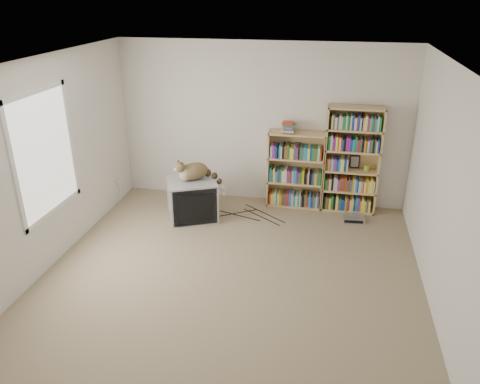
% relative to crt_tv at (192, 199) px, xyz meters
% --- Properties ---
extents(floor, '(4.50, 5.00, 0.01)m').
position_rel_crt_tv_xyz_m(floor, '(0.90, -1.61, -0.30)').
color(floor, gray).
rests_on(floor, ground).
extents(wall_back, '(4.50, 0.02, 2.50)m').
position_rel_crt_tv_xyz_m(wall_back, '(0.90, 0.89, 0.95)').
color(wall_back, silver).
rests_on(wall_back, floor).
extents(wall_front, '(4.50, 0.02, 2.50)m').
position_rel_crt_tv_xyz_m(wall_front, '(0.90, -4.11, 0.95)').
color(wall_front, silver).
rests_on(wall_front, floor).
extents(wall_left, '(0.02, 5.00, 2.50)m').
position_rel_crt_tv_xyz_m(wall_left, '(-1.35, -1.61, 0.95)').
color(wall_left, silver).
rests_on(wall_left, floor).
extents(wall_right, '(0.02, 5.00, 2.50)m').
position_rel_crt_tv_xyz_m(wall_right, '(3.15, -1.61, 0.95)').
color(wall_right, silver).
rests_on(wall_right, floor).
extents(ceiling, '(4.50, 5.00, 0.02)m').
position_rel_crt_tv_xyz_m(ceiling, '(0.90, -1.61, 2.20)').
color(ceiling, white).
rests_on(ceiling, wall_back).
extents(window, '(0.02, 1.22, 1.52)m').
position_rel_crt_tv_xyz_m(window, '(-1.34, -1.41, 1.10)').
color(window, white).
rests_on(window, wall_left).
extents(crt_tv, '(0.89, 0.86, 0.60)m').
position_rel_crt_tv_xyz_m(crt_tv, '(0.00, 0.00, 0.00)').
color(crt_tv, '#A2A1A4').
rests_on(crt_tv, floor).
extents(cat, '(0.76, 0.53, 0.54)m').
position_rel_crt_tv_xyz_m(cat, '(0.08, 0.06, 0.39)').
color(cat, '#3D2D19').
rests_on(cat, crt_tv).
extents(bookcase_tall, '(0.81, 0.30, 1.63)m').
position_rel_crt_tv_xyz_m(bookcase_tall, '(2.29, 0.75, 0.48)').
color(bookcase_tall, tan).
rests_on(bookcase_tall, floor).
extents(bookcase_short, '(0.87, 0.30, 1.20)m').
position_rel_crt_tv_xyz_m(bookcase_short, '(1.46, 0.75, 0.25)').
color(bookcase_short, tan).
rests_on(bookcase_short, floor).
extents(book_stack, '(0.19, 0.24, 0.16)m').
position_rel_crt_tv_xyz_m(book_stack, '(1.33, 0.72, 0.98)').
color(book_stack, '#A83216').
rests_on(book_stack, bookcase_short).
extents(green_mug, '(0.09, 0.09, 0.09)m').
position_rel_crt_tv_xyz_m(green_mug, '(2.52, 0.73, 0.41)').
color(green_mug, olive).
rests_on(green_mug, bookcase_tall).
extents(framed_print, '(0.15, 0.05, 0.20)m').
position_rel_crt_tv_xyz_m(framed_print, '(2.35, 0.83, 0.46)').
color(framed_print, black).
rests_on(framed_print, bookcase_tall).
extents(dvd_player, '(0.33, 0.25, 0.07)m').
position_rel_crt_tv_xyz_m(dvd_player, '(2.39, 0.35, -0.26)').
color(dvd_player, '#9FA0A4').
rests_on(dvd_player, floor).
extents(wall_outlet, '(0.01, 0.08, 0.13)m').
position_rel_crt_tv_xyz_m(wall_outlet, '(-1.34, 0.34, 0.02)').
color(wall_outlet, silver).
rests_on(wall_outlet, wall_left).
extents(floor_cables, '(1.20, 0.70, 0.01)m').
position_rel_crt_tv_xyz_m(floor_cables, '(1.02, 0.12, -0.30)').
color(floor_cables, black).
rests_on(floor_cables, floor).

